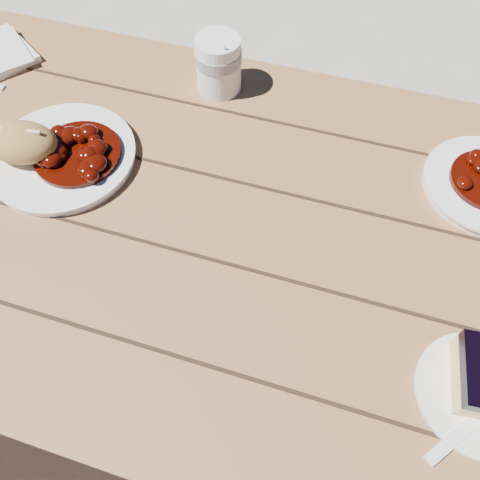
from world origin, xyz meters
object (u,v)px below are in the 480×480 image
(main_plate, at_px, (63,157))
(bread_roll, at_px, (21,142))
(coffee_cup, at_px, (219,65))
(picnic_table, at_px, (148,244))
(dessert_plate, at_px, (478,394))

(main_plate, height_order, bread_roll, bread_roll)
(bread_roll, height_order, coffee_cup, coffee_cup)
(picnic_table, height_order, main_plate, main_plate)
(bread_roll, xyz_separation_m, dessert_plate, (0.78, -0.19, -0.04))
(main_plate, distance_m, dessert_plate, 0.75)
(main_plate, xyz_separation_m, coffee_cup, (0.21, 0.26, 0.05))
(dessert_plate, bearing_deg, main_plate, 163.78)
(coffee_cup, bearing_deg, picnic_table, -100.98)
(bread_roll, distance_m, coffee_cup, 0.39)
(bread_roll, bearing_deg, picnic_table, -4.83)
(picnic_table, bearing_deg, dessert_plate, -16.74)
(picnic_table, distance_m, dessert_plate, 0.62)
(main_plate, xyz_separation_m, bread_roll, (-0.05, -0.02, 0.04))
(main_plate, height_order, dessert_plate, main_plate)
(picnic_table, bearing_deg, main_plate, 165.85)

